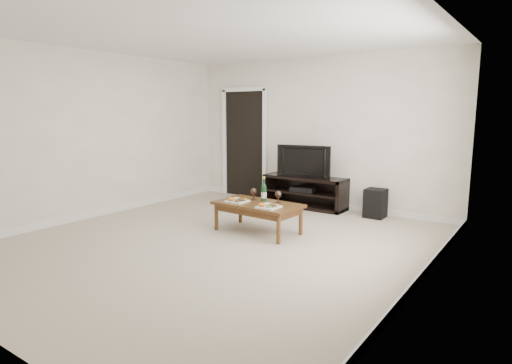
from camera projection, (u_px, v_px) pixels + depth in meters
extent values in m
plane|color=#BEB399|center=(215.00, 243.00, 5.49)|extent=(5.50, 5.50, 0.00)
cube|color=beige|center=(316.00, 133.00, 7.51)|extent=(5.00, 0.04, 2.60)
cube|color=white|center=(212.00, 30.00, 5.06)|extent=(5.00, 5.50, 0.04)
cube|color=black|center=(245.00, 145.00, 8.40)|extent=(0.90, 0.02, 2.05)
cube|color=black|center=(305.00, 192.00, 7.49)|extent=(1.48, 0.45, 0.55)
imported|color=black|center=(305.00, 161.00, 7.40)|extent=(0.96, 0.27, 0.55)
cube|color=black|center=(303.00, 189.00, 7.49)|extent=(0.45, 0.37, 0.08)
cube|color=black|center=(375.00, 203.00, 6.78)|extent=(0.31, 0.31, 0.46)
cube|color=brown|center=(258.00, 218.00, 5.94)|extent=(1.23, 0.71, 0.42)
cube|color=white|center=(237.00, 199.00, 5.98)|extent=(0.27, 0.27, 0.07)
cube|color=white|center=(268.00, 205.00, 5.62)|extent=(0.27, 0.27, 0.07)
cylinder|color=#0E3417|center=(264.00, 189.00, 6.01)|extent=(0.07, 0.07, 0.35)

